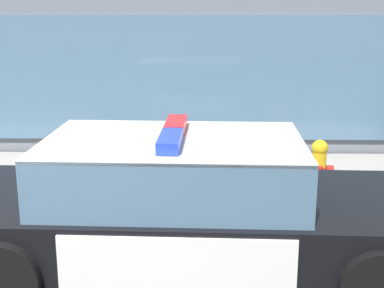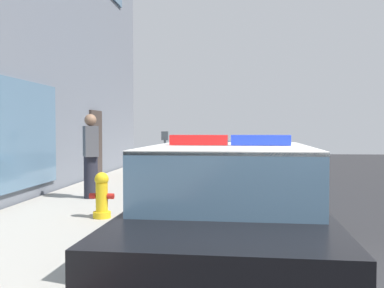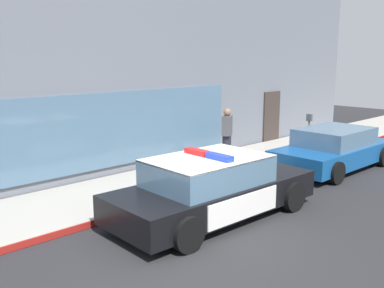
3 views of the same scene
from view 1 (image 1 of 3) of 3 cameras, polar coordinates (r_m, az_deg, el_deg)
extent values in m
cube|color=#A39E93|center=(8.38, -10.10, -3.75)|extent=(48.00, 2.66, 0.15)
cube|color=maroon|center=(7.14, -12.16, -7.07)|extent=(28.80, 0.04, 0.14)
cube|color=slate|center=(9.74, -17.35, 6.63)|extent=(15.09, 0.08, 2.10)
cube|color=black|center=(5.57, 0.11, -8.29)|extent=(4.92, 2.02, 0.60)
cube|color=silver|center=(5.65, 16.20, -6.73)|extent=(1.71, 1.89, 0.05)
cube|color=silver|center=(5.84, -16.94, -6.11)|extent=(1.42, 1.88, 0.05)
cube|color=silver|center=(6.46, -0.34, -5.04)|extent=(2.04, 0.09, 0.51)
cube|color=silver|center=(4.71, -1.68, -12.69)|extent=(2.04, 0.09, 0.51)
cube|color=yellow|center=(6.47, -0.33, -5.00)|extent=(0.22, 0.02, 0.26)
cube|color=slate|center=(5.39, -1.96, -2.64)|extent=(2.58, 1.76, 0.60)
cube|color=silver|center=(5.31, -1.98, 0.36)|extent=(2.58, 1.76, 0.04)
cube|color=red|center=(5.62, -1.70, 1.98)|extent=(0.22, 0.64, 0.11)
cube|color=blue|center=(4.96, -2.32, 0.32)|extent=(0.22, 0.64, 0.11)
cylinder|color=black|center=(6.63, 14.61, -6.47)|extent=(0.69, 0.24, 0.68)
cylinder|color=black|center=(4.97, 18.96, -14.06)|extent=(0.69, 0.24, 0.68)
cylinder|color=black|center=(6.75, -13.31, -6.01)|extent=(0.69, 0.24, 0.68)
cylinder|color=black|center=(5.13, -19.17, -13.16)|extent=(0.69, 0.24, 0.68)
cylinder|color=gold|center=(7.75, 13.08, -4.44)|extent=(0.28, 0.28, 0.10)
cylinder|color=gold|center=(7.67, 13.20, -2.49)|extent=(0.19, 0.19, 0.45)
sphere|color=gold|center=(7.59, 13.32, -0.38)|extent=(0.22, 0.22, 0.22)
cylinder|color=#B21E19|center=(7.57, 13.35, 0.18)|extent=(0.06, 0.06, 0.05)
cylinder|color=#B21E19|center=(7.53, 13.43, -2.64)|extent=(0.09, 0.10, 0.09)
cylinder|color=#B21E19|center=(7.80, 12.99, -2.02)|extent=(0.09, 0.10, 0.09)
cylinder|color=#B21E19|center=(7.71, 14.28, -2.61)|extent=(0.10, 0.12, 0.12)
camera|label=2|loc=(7.32, -43.52, 1.90)|focal=41.10mm
camera|label=3|loc=(6.95, -99.81, 4.79)|focal=41.10mm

